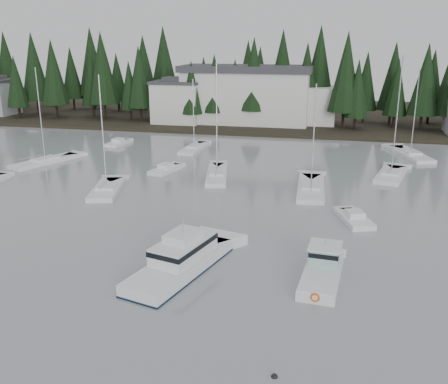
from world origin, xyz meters
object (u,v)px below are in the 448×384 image
object	(u,v)px
sailboat_4	(194,149)
sailboat_6	(391,176)
house_west	(178,101)
runabout_3	(118,144)
sailboat_7	(311,190)
sailboat_10	(410,155)
sailboat_9	(107,191)
harbor_inn	(257,95)
cabin_cruiser_center	(181,262)
lobster_boat_teal	(322,271)
sailboat_8	(45,162)
runabout_1	(354,220)
runabout_4	(166,170)
sailboat_2	(217,176)

from	to	relation	value
sailboat_4	sailboat_6	distance (m)	29.60
house_west	runabout_3	bearing A→B (deg)	-100.03
sailboat_4	sailboat_7	bearing A→B (deg)	-131.30
sailboat_10	sailboat_9	bearing A→B (deg)	108.88
harbor_inn	sailboat_9	xyz separation A→B (m)	(-9.15, -47.85, -5.70)
cabin_cruiser_center	lobster_boat_teal	bearing A→B (deg)	-68.52
sailboat_8	sailboat_9	xyz separation A→B (m)	(14.05, -10.46, 0.01)
cabin_cruiser_center	runabout_1	distance (m)	18.38
harbor_inn	lobster_boat_teal	world-z (taller)	harbor_inn
sailboat_4	sailboat_9	xyz separation A→B (m)	(-3.47, -23.11, 0.01)
house_west	cabin_cruiser_center	distance (m)	64.92
sailboat_8	harbor_inn	bearing A→B (deg)	-10.93
harbor_inn	sailboat_10	distance (m)	34.48
sailboat_7	runabout_1	distance (m)	10.36
sailboat_4	sailboat_7	size ratio (longest dim) A/B	0.91
lobster_boat_teal	harbor_inn	bearing A→B (deg)	17.88
cabin_cruiser_center	runabout_3	bearing A→B (deg)	44.81
sailboat_6	cabin_cruiser_center	bearing A→B (deg)	163.67
runabout_1	runabout_4	distance (m)	26.83
lobster_boat_teal	runabout_3	world-z (taller)	lobster_boat_teal
lobster_boat_teal	runabout_3	bearing A→B (deg)	44.59
lobster_boat_teal	sailboat_7	size ratio (longest dim) A/B	0.60
cabin_cruiser_center	runabout_4	bearing A→B (deg)	36.45
sailboat_10	runabout_3	world-z (taller)	sailboat_10
cabin_cruiser_center	sailboat_9	distance (m)	22.17
runabout_1	sailboat_9	bearing A→B (deg)	62.97
house_west	runabout_4	world-z (taller)	house_west
house_west	sailboat_10	world-z (taller)	sailboat_10
sailboat_4	sailboat_10	world-z (taller)	sailboat_10
cabin_cruiser_center	sailboat_4	bearing A→B (deg)	29.86
sailboat_7	runabout_1	size ratio (longest dim) A/B	2.21
runabout_4	harbor_inn	bearing A→B (deg)	4.66
cabin_cruiser_center	runabout_1	xyz separation A→B (m)	(12.61, 13.36, -0.54)
sailboat_2	runabout_1	bearing A→B (deg)	-139.30
sailboat_2	harbor_inn	bearing A→B (deg)	-9.42
sailboat_7	runabout_1	xyz separation A→B (m)	(4.53, -9.32, 0.08)
house_west	sailboat_2	distance (m)	39.52
lobster_boat_teal	runabout_4	world-z (taller)	lobster_boat_teal
cabin_cruiser_center	sailboat_6	distance (m)	35.15
house_west	runabout_3	size ratio (longest dim) A/B	1.76
sailboat_8	sailboat_10	distance (m)	51.69
sailboat_7	runabout_4	distance (m)	19.08
lobster_boat_teal	house_west	bearing A→B (deg)	31.06
sailboat_6	sailboat_10	distance (m)	13.19
house_west	sailboat_6	world-z (taller)	sailboat_6
harbor_inn	sailboat_8	xyz separation A→B (m)	(-23.21, -37.39, -5.71)
house_west	lobster_boat_teal	xyz separation A→B (m)	(30.03, -60.53, -4.18)
sailboat_4	runabout_1	distance (m)	35.50
sailboat_6	sailboat_9	bearing A→B (deg)	126.41
sailboat_10	sailboat_4	bearing A→B (deg)	77.68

